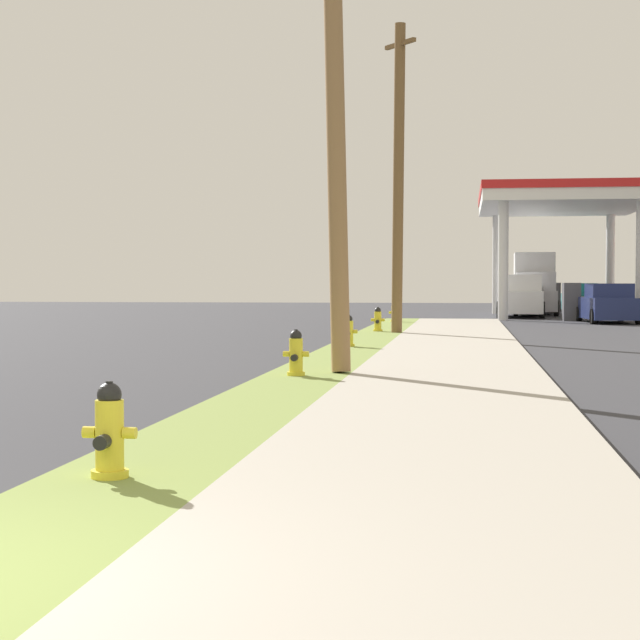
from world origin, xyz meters
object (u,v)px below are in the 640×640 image
(truck_white_at_forecourt, at_px, (521,297))
(car_navy_by_near_pump, at_px, (608,305))
(fire_hydrant_fourth, at_px, (378,321))
(utility_pole_background, at_px, (398,176))
(fire_hydrant_fifth, at_px, (394,313))
(car_teal_by_far_pump, at_px, (580,299))
(truck_silver_on_apron, at_px, (534,285))
(fire_hydrant_second, at_px, (296,355))
(fire_hydrant_third, at_px, (349,333))
(fire_hydrant_nearest, at_px, (109,436))
(utility_pole_midground, at_px, (335,96))

(truck_white_at_forecourt, bearing_deg, car_navy_by_near_pump, -65.53)
(car_navy_by_near_pump, bearing_deg, fire_hydrant_fourth, -126.55)
(utility_pole_background, bearing_deg, fire_hydrant_fifth, 94.49)
(car_teal_by_far_pump, bearing_deg, truck_silver_on_apron, -131.49)
(fire_hydrant_second, xyz_separation_m, truck_white_at_forecourt, (5.29, 33.80, 0.47))
(fire_hydrant_second, distance_m, utility_pole_background, 15.65)
(fire_hydrant_second, xyz_separation_m, fire_hydrant_third, (-0.01, 7.94, 0.00))
(fire_hydrant_third, distance_m, utility_pole_background, 8.34)
(fire_hydrant_fifth, distance_m, utility_pole_background, 9.96)
(fire_hydrant_fourth, xyz_separation_m, truck_white_at_forecourt, (5.25, 18.00, 0.47))
(fire_hydrant_second, height_order, fire_hydrant_fourth, same)
(car_teal_by_far_pump, bearing_deg, car_navy_by_near_pump, -91.45)
(fire_hydrant_third, distance_m, truck_white_at_forecourt, 26.40)
(fire_hydrant_fifth, bearing_deg, fire_hydrant_nearest, -90.02)
(fire_hydrant_nearest, xyz_separation_m, utility_pole_background, (0.71, 24.14, 4.34))
(fire_hydrant_second, bearing_deg, fire_hydrant_fifth, 89.98)
(fire_hydrant_second, xyz_separation_m, car_teal_by_far_pump, (8.72, 41.03, 0.28))
(utility_pole_midground, distance_m, truck_white_at_forecourt, 33.26)
(fire_hydrant_fourth, height_order, fire_hydrant_fifth, same)
(car_navy_by_near_pump, bearing_deg, utility_pole_background, -122.52)
(utility_pole_midground, relative_size, car_teal_by_far_pump, 2.00)
(fire_hydrant_third, relative_size, utility_pole_background, 0.08)
(fire_hydrant_fifth, xyz_separation_m, utility_pole_midground, (0.49, -22.85, 4.33))
(fire_hydrant_nearest, bearing_deg, car_navy_by_near_pump, 76.96)
(fire_hydrant_fourth, relative_size, car_teal_by_far_pump, 0.16)
(truck_silver_on_apron, bearing_deg, utility_pole_background, -103.24)
(fire_hydrant_fourth, xyz_separation_m, truck_silver_on_apron, (6.10, 22.32, 1.04))
(truck_silver_on_apron, bearing_deg, fire_hydrant_second, -99.15)
(utility_pole_background, height_order, truck_silver_on_apron, utility_pole_background)
(car_teal_by_far_pump, relative_size, truck_silver_on_apron, 0.71)
(fire_hydrant_nearest, distance_m, utility_pole_background, 24.54)
(fire_hydrant_nearest, distance_m, car_teal_by_far_pump, 50.91)
(fire_hydrant_nearest, xyz_separation_m, car_navy_by_near_pump, (8.37, 36.15, 0.28))
(utility_pole_background, distance_m, truck_silver_on_apron, 23.95)
(truck_silver_on_apron, bearing_deg, car_teal_by_far_pump, 48.51)
(truck_silver_on_apron, bearing_deg, fire_hydrant_fourth, -105.30)
(fire_hydrant_second, distance_m, utility_pole_midground, 4.49)
(utility_pole_midground, bearing_deg, truck_silver_on_apron, 81.33)
(truck_white_at_forecourt, relative_size, truck_silver_on_apron, 0.85)
(fire_hydrant_fifth, relative_size, utility_pole_midground, 0.08)
(utility_pole_midground, height_order, truck_silver_on_apron, utility_pole_midground)
(utility_pole_background, xyz_separation_m, car_teal_by_far_pump, (8.01, 26.01, -4.06))
(car_navy_by_near_pump, distance_m, truck_silver_on_apron, 11.33)
(fire_hydrant_third, height_order, truck_silver_on_apron, truck_silver_on_apron)
(utility_pole_midground, distance_m, car_teal_by_far_pump, 40.96)
(car_navy_by_near_pump, bearing_deg, fire_hydrant_nearest, -103.04)
(fire_hydrant_third, bearing_deg, utility_pole_background, 84.20)
(fire_hydrant_third, xyz_separation_m, utility_pole_background, (0.72, 7.08, 4.34))
(car_teal_by_far_pump, xyz_separation_m, truck_silver_on_apron, (-2.58, -2.92, 0.77))
(fire_hydrant_fifth, xyz_separation_m, car_navy_by_near_pump, (8.36, 3.07, 0.28))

